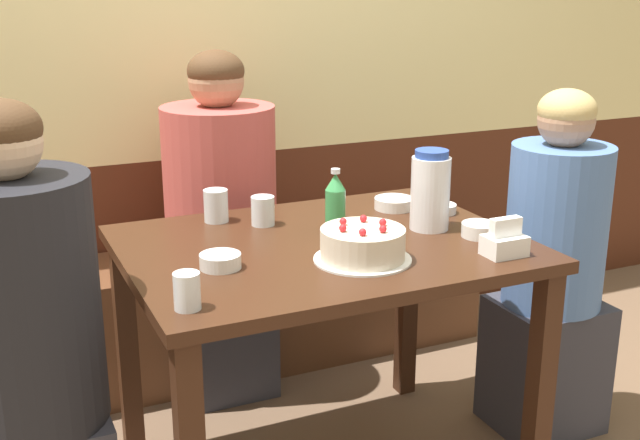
% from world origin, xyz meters
% --- Properties ---
extents(back_wall, '(4.80, 0.04, 2.50)m').
position_xyz_m(back_wall, '(0.00, 1.05, 1.25)').
color(back_wall, '#4C2314').
rests_on(back_wall, ground_plane).
extents(bench_seat, '(2.03, 0.38, 0.47)m').
position_xyz_m(bench_seat, '(0.00, 0.83, 0.24)').
color(bench_seat, '#56331E').
rests_on(bench_seat, ground_plane).
extents(dining_table, '(1.10, 0.84, 0.76)m').
position_xyz_m(dining_table, '(0.00, 0.00, 0.65)').
color(dining_table, '#381E11').
rests_on(dining_table, ground_plane).
extents(birthday_cake, '(0.26, 0.26, 0.11)m').
position_xyz_m(birthday_cake, '(0.03, -0.18, 0.81)').
color(birthday_cake, white).
rests_on(birthday_cake, dining_table).
extents(water_pitcher, '(0.12, 0.12, 0.24)m').
position_xyz_m(water_pitcher, '(0.34, -0.01, 0.88)').
color(water_pitcher, white).
rests_on(water_pitcher, dining_table).
extents(soju_bottle, '(0.06, 0.06, 0.19)m').
position_xyz_m(soju_bottle, '(0.07, 0.08, 0.85)').
color(soju_bottle, '#388E4C').
rests_on(soju_bottle, dining_table).
extents(napkin_holder, '(0.11, 0.08, 0.11)m').
position_xyz_m(napkin_holder, '(0.40, -0.30, 0.80)').
color(napkin_holder, white).
rests_on(napkin_holder, dining_table).
extents(bowl_soup_white, '(0.13, 0.13, 0.04)m').
position_xyz_m(bowl_soup_white, '(0.35, 0.22, 0.78)').
color(bowl_soup_white, white).
rests_on(bowl_soup_white, dining_table).
extents(bowl_rice_small, '(0.10, 0.10, 0.04)m').
position_xyz_m(bowl_rice_small, '(0.43, -0.14, 0.78)').
color(bowl_rice_small, white).
rests_on(bowl_rice_small, dining_table).
extents(bowl_side_dish, '(0.11, 0.11, 0.04)m').
position_xyz_m(bowl_side_dish, '(-0.33, -0.08, 0.78)').
color(bowl_side_dish, white).
rests_on(bowl_side_dish, dining_table).
extents(bowl_sauce_shallow, '(0.10, 0.10, 0.03)m').
position_xyz_m(bowl_sauce_shallow, '(0.46, 0.11, 0.78)').
color(bowl_sauce_shallow, white).
rests_on(bowl_sauce_shallow, dining_table).
extents(glass_water_tall, '(0.07, 0.07, 0.09)m').
position_xyz_m(glass_water_tall, '(-0.10, 0.22, 0.81)').
color(glass_water_tall, silver).
rests_on(glass_water_tall, dining_table).
extents(glass_tumbler_short, '(0.06, 0.06, 0.09)m').
position_xyz_m(glass_tumbler_short, '(-0.47, -0.30, 0.81)').
color(glass_tumbler_short, silver).
rests_on(glass_tumbler_short, dining_table).
extents(glass_shot_small, '(0.07, 0.07, 0.10)m').
position_xyz_m(glass_shot_small, '(-0.21, 0.32, 0.81)').
color(glass_shot_small, silver).
rests_on(glass_shot_small, dining_table).
extents(person_teal_shirt, '(0.36, 0.36, 1.23)m').
position_xyz_m(person_teal_shirt, '(-0.81, -0.08, 0.60)').
color(person_teal_shirt, '#33333D').
rests_on(person_teal_shirt, ground_plane).
extents(person_pale_blue_shirt, '(0.39, 0.39, 1.25)m').
position_xyz_m(person_pale_blue_shirt, '(-0.09, 0.68, 0.63)').
color(person_pale_blue_shirt, '#33333D').
rests_on(person_pale_blue_shirt, ground_plane).
extents(person_grey_tee, '(0.34, 0.32, 1.15)m').
position_xyz_m(person_grey_tee, '(0.81, -0.03, 0.54)').
color(person_grey_tee, '#33333D').
rests_on(person_grey_tee, ground_plane).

